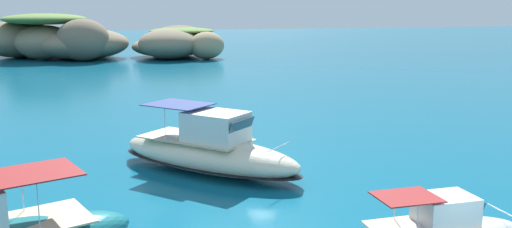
% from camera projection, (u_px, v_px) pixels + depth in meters
% --- Properties ---
extents(islet_large, '(28.15, 24.46, 7.04)m').
position_uv_depth(islet_large, '(56.00, 40.00, 83.72)').
color(islet_large, '#84755B').
rests_on(islet_large, ground).
extents(islet_small, '(17.50, 19.14, 5.08)m').
position_uv_depth(islet_small, '(177.00, 43.00, 86.45)').
color(islet_small, '#9E8966').
rests_on(islet_small, ground).
extents(motorboat_cream, '(8.77, 9.34, 3.09)m').
position_uv_depth(motorboat_cream, '(209.00, 151.00, 24.84)').
color(motorboat_cream, beige).
rests_on(motorboat_cream, ground).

